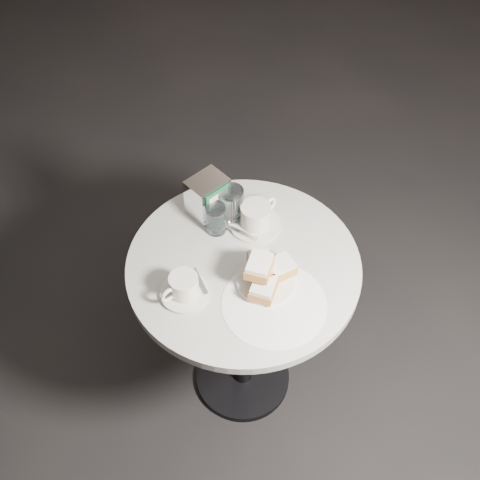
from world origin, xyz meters
name	(u,v)px	position (x,y,z in m)	size (l,w,h in m)	color
ground	(243,378)	(0.00, 0.00, 0.00)	(7.00, 7.00, 0.00)	black
cafe_table	(243,300)	(0.00, 0.00, 0.55)	(0.70, 0.70, 0.74)	black
sugar_spill	(274,304)	(-0.01, -0.17, 0.75)	(0.30, 0.30, 0.00)	white
beignet_plate	(265,274)	(0.01, -0.09, 0.79)	(0.22, 0.22, 0.11)	silver
coffee_cup_left	(184,287)	(-0.20, 0.00, 0.78)	(0.16, 0.16, 0.07)	silver
coffee_cup_right	(256,217)	(0.11, 0.11, 0.78)	(0.19, 0.19, 0.08)	beige
water_glass_left	(216,219)	(0.00, 0.16, 0.79)	(0.07, 0.07, 0.10)	white
water_glass_right	(232,205)	(0.06, 0.17, 0.80)	(0.10, 0.10, 0.12)	white
napkin_dispenser	(208,196)	(0.02, 0.23, 0.81)	(0.13, 0.12, 0.14)	white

